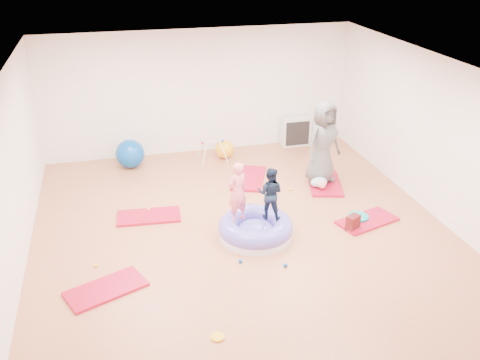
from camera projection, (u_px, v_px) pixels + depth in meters
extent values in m
cube|color=#B76740|center=(244.00, 235.00, 9.06)|extent=(7.00, 8.00, 0.01)
cube|color=silver|center=(245.00, 72.00, 7.87)|extent=(7.00, 8.00, 0.01)
cube|color=white|center=(199.00, 92.00, 11.98)|extent=(7.00, 0.01, 2.80)
cube|color=white|center=(354.00, 322.00, 4.95)|extent=(7.00, 0.01, 2.80)
cube|color=white|center=(10.00, 183.00, 7.69)|extent=(0.01, 8.00, 2.80)
cube|color=white|center=(440.00, 140.00, 9.24)|extent=(0.01, 8.00, 2.80)
cube|color=#B70A34|center=(106.00, 289.00, 7.66)|extent=(1.25, 0.95, 0.05)
cube|color=#B70A34|center=(149.00, 216.00, 9.61)|extent=(1.16, 0.64, 0.05)
cube|color=#B70A34|center=(249.00, 178.00, 11.08)|extent=(1.01, 1.35, 0.05)
cube|color=#B70A34|center=(367.00, 221.00, 9.46)|extent=(1.19, 0.84, 0.04)
cube|color=#B70A34|center=(325.00, 183.00, 10.88)|extent=(0.93, 1.36, 0.05)
cylinder|color=white|center=(255.00, 233.00, 8.98)|extent=(1.22, 1.22, 0.14)
torus|color=#6058C7|center=(256.00, 227.00, 8.93)|extent=(1.26, 1.26, 0.33)
ellipsoid|color=#6058C7|center=(256.00, 231.00, 8.96)|extent=(0.67, 0.67, 0.30)
imported|color=#FC6B7E|center=(237.00, 189.00, 8.66)|extent=(0.45, 0.38, 1.04)
imported|color=black|center=(270.00, 191.00, 8.77)|extent=(0.55, 0.51, 0.90)
imported|color=#575757|center=(323.00, 142.00, 10.56)|extent=(0.96, 0.81, 1.67)
ellipsoid|color=#A8D5E7|center=(319.00, 182.00, 10.61)|extent=(0.34, 0.22, 0.20)
sphere|color=#F6A085|center=(322.00, 185.00, 10.46)|extent=(0.16, 0.16, 0.16)
sphere|color=red|center=(253.00, 233.00, 9.05)|extent=(0.06, 0.06, 0.06)
sphere|color=#0749A3|center=(250.00, 205.00, 9.99)|extent=(0.06, 0.06, 0.06)
sphere|color=#0749A3|center=(285.00, 265.00, 8.20)|extent=(0.06, 0.06, 0.06)
sphere|color=#0749A3|center=(240.00, 261.00, 8.29)|extent=(0.06, 0.06, 0.06)
sphere|color=yellow|center=(291.00, 189.00, 10.59)|extent=(0.06, 0.06, 0.06)
sphere|color=yellow|center=(148.00, 209.00, 9.83)|extent=(0.06, 0.06, 0.06)
sphere|color=#0749A3|center=(278.00, 212.00, 9.74)|extent=(0.06, 0.06, 0.06)
sphere|color=yellow|center=(96.00, 265.00, 8.19)|extent=(0.06, 0.06, 0.06)
sphere|color=#0749A3|center=(130.00, 154.00, 11.54)|extent=(0.62, 0.62, 0.62)
sphere|color=yellow|center=(225.00, 149.00, 12.05)|extent=(0.43, 0.43, 0.43)
cylinder|color=silver|center=(205.00, 155.00, 11.65)|extent=(0.18, 0.18, 0.47)
cylinder|color=silver|center=(201.00, 148.00, 12.00)|extent=(0.18, 0.18, 0.47)
cylinder|color=silver|center=(224.00, 153.00, 11.75)|extent=(0.18, 0.18, 0.47)
cylinder|color=silver|center=(220.00, 146.00, 12.10)|extent=(0.18, 0.18, 0.47)
cylinder|color=silver|center=(212.00, 142.00, 11.79)|extent=(0.46, 0.03, 0.03)
sphere|color=red|center=(202.00, 143.00, 11.74)|extent=(0.05, 0.05, 0.05)
sphere|color=#0749A3|center=(223.00, 141.00, 11.84)|extent=(0.05, 0.05, 0.05)
cube|color=silver|center=(295.00, 131.00, 12.75)|extent=(0.67, 0.33, 0.67)
cube|color=black|center=(298.00, 133.00, 12.61)|extent=(0.58, 0.02, 0.58)
cube|color=silver|center=(296.00, 132.00, 12.71)|extent=(0.02, 0.23, 0.59)
cube|color=silver|center=(296.00, 132.00, 12.71)|extent=(0.59, 0.23, 0.02)
cylinder|color=#0B91A0|center=(358.00, 218.00, 9.53)|extent=(0.37, 0.37, 0.08)
cube|color=maroon|center=(353.00, 223.00, 9.16)|extent=(0.28, 0.25, 0.28)
cylinder|color=yellow|center=(218.00, 337.00, 6.78)|extent=(0.18, 0.18, 0.03)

